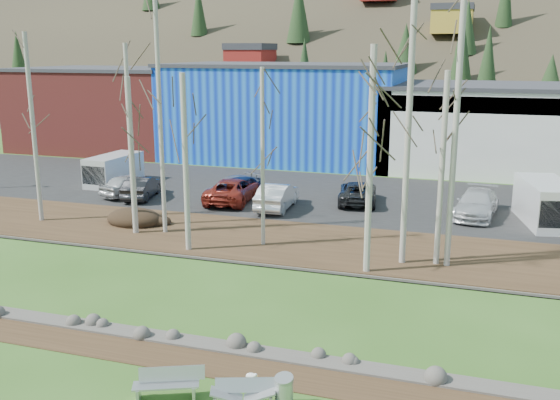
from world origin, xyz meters
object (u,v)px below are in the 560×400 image
(car_5, at_px, (277,196))
(car_0, at_px, (130,185))
(bench_damaged, at_px, (245,394))
(car_6, at_px, (358,192))
(car_2, at_px, (233,190))
(car_4, at_px, (237,188))
(car_1, at_px, (142,187))
(seagull, at_px, (252,376))
(car_3, at_px, (233,188))
(car_7, at_px, (477,204))
(van_white, at_px, (547,204))
(van_grey, at_px, (112,170))
(litter_bin, at_px, (284,394))
(bench_intact, at_px, (168,384))

(car_5, bearing_deg, car_0, -5.29)
(bench_damaged, height_order, car_0, car_0)
(car_5, height_order, car_6, car_5)
(car_2, distance_m, car_4, 0.60)
(bench_damaged, bearing_deg, car_5, 86.63)
(car_0, bearing_deg, car_1, 175.92)
(bench_damaged, distance_m, seagull, 1.37)
(bench_damaged, height_order, car_3, car_3)
(car_4, bearing_deg, car_7, 12.13)
(seagull, relative_size, van_white, 0.08)
(car_3, bearing_deg, van_grey, -166.67)
(seagull, relative_size, car_7, 0.08)
(bench_damaged, relative_size, litter_bin, 2.17)
(car_5, bearing_deg, car_7, -174.13)
(bench_intact, xyz_separation_m, car_7, (7.83, 22.52, 0.43))
(car_0, xyz_separation_m, car_5, (10.26, -0.38, 0.05))
(car_0, relative_size, van_grey, 0.89)
(seagull, bearing_deg, car_5, 128.41)
(car_4, bearing_deg, bench_intact, -62.61)
(car_2, bearing_deg, bench_damaged, 108.64)
(car_2, height_order, car_4, car_2)
(litter_bin, xyz_separation_m, van_grey, (-20.06, 23.16, 0.74))
(litter_bin, distance_m, car_2, 23.21)
(litter_bin, bearing_deg, van_grey, 130.91)
(car_0, distance_m, car_1, 1.17)
(car_1, relative_size, car_5, 0.91)
(bench_intact, xyz_separation_m, car_1, (-12.76, 20.67, 0.39))
(car_1, distance_m, van_white, 24.28)
(car_0, distance_m, car_2, 7.09)
(litter_bin, bearing_deg, car_4, 114.73)
(bench_intact, relative_size, bench_damaged, 1.01)
(car_2, height_order, car_5, car_5)
(car_3, bearing_deg, car_4, -17.59)
(car_2, height_order, van_white, van_white)
(car_7, bearing_deg, car_5, -164.05)
(van_white, bearing_deg, litter_bin, -122.37)
(seagull, bearing_deg, bench_intact, -117.84)
(van_grey, bearing_deg, car_0, -38.62)
(litter_bin, bearing_deg, bench_damaged, -163.81)
(car_5, bearing_deg, car_3, -29.50)
(car_3, xyz_separation_m, car_4, (0.47, -0.37, 0.06))
(bench_damaged, distance_m, car_7, 22.97)
(litter_bin, height_order, van_grey, van_grey)
(bench_intact, relative_size, car_3, 0.40)
(car_1, xyz_separation_m, car_5, (9.16, 0.03, 0.07))
(litter_bin, height_order, car_4, car_4)
(car_1, xyz_separation_m, van_white, (24.24, 1.29, 0.45))
(litter_bin, bearing_deg, seagull, 141.97)
(bench_intact, distance_m, car_7, 23.85)
(bench_damaged, distance_m, car_5, 21.24)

